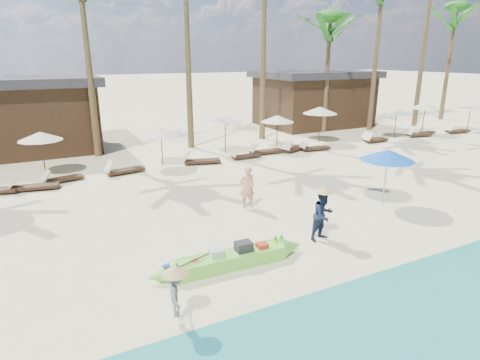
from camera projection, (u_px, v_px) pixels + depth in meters
name	position (u px, v px, depth m)	size (l,w,h in m)	color
ground	(286.00, 244.00, 12.11)	(240.00, 240.00, 0.00)	beige
wet_sand_strip	(425.00, 346.00, 7.85)	(240.00, 4.50, 0.01)	tan
green_canoe	(230.00, 259.00, 10.78)	(5.00, 0.76, 0.64)	#72D741
tourist	(247.00, 187.00, 14.82)	(0.58, 0.38, 1.59)	tan
vendor_green	(323.00, 215.00, 12.21)	(0.78, 0.61, 1.60)	#15203B
vendor_yellow	(176.00, 293.00, 8.36)	(0.67, 0.39, 1.04)	gray
blue_umbrella	(388.00, 155.00, 14.77)	(2.00, 2.00, 2.15)	#99999E
resort_parasol_4	(40.00, 136.00, 18.65)	(2.01, 2.01, 2.07)	#362516
lounger_4_left	(32.00, 186.00, 16.89)	(1.96, 0.89, 0.64)	#362516
lounger_4_right	(61.00, 178.00, 17.98)	(1.82, 0.91, 0.59)	#362516
resort_parasol_5	(161.00, 132.00, 20.28)	(1.89, 1.89, 1.95)	#362516
lounger_5_left	(123.00, 170.00, 19.25)	(1.95, 0.85, 0.64)	#362516
resort_parasol_6	(225.00, 119.00, 22.75)	(2.16, 2.16, 2.23)	#362516
lounger_6_left	(199.00, 160.00, 20.99)	(2.07, 1.07, 0.67)	#362516
lounger_6_right	(244.00, 155.00, 22.10)	(1.72, 0.59, 0.58)	#362516
resort_parasol_7	(277.00, 119.00, 23.82)	(2.01, 2.01, 2.07)	#362516
lounger_7_left	(264.00, 151.00, 23.08)	(2.01, 0.73, 0.67)	#362516
lounger_7_right	(293.00, 148.00, 23.79)	(2.03, 1.22, 0.66)	#362516
resort_parasol_8	(320.00, 110.00, 25.80)	(2.25, 2.25, 2.32)	#362516
lounger_8_left	(314.00, 147.00, 23.98)	(1.91, 0.80, 0.63)	#362516
resort_parasol_9	(397.00, 111.00, 27.15)	(2.01, 2.01, 2.07)	#362516
lounger_9_left	(373.00, 138.00, 26.76)	(1.70, 0.88, 0.55)	#362516
lounger_9_right	(375.00, 139.00, 26.28)	(1.78, 0.57, 0.60)	#362516
resort_parasol_10	(425.00, 106.00, 28.89)	(2.17, 2.17, 2.24)	#362516
lounger_10_left	(418.00, 134.00, 28.06)	(1.90, 0.87, 0.62)	#362516
lounger_10_right	(423.00, 132.00, 28.75)	(1.80, 0.66, 0.60)	#362516
resort_parasol_11	(471.00, 105.00, 29.87)	(2.08, 2.08, 2.15)	#362516
lounger_11_left	(457.00, 130.00, 29.40)	(2.00, 0.86, 0.66)	#362516
palm_6	(330.00, 32.00, 27.94)	(2.08, 2.08, 8.51)	brown
palm_7	(381.00, 3.00, 28.26)	(2.08, 2.08, 11.08)	brown
palm_9	(455.00, 23.00, 33.66)	(2.08, 2.08, 9.82)	brown
pavilion_west	(1.00, 115.00, 22.91)	(10.80, 6.60, 4.30)	#362516
pavilion_east	(313.00, 98.00, 32.42)	(8.80, 6.60, 4.30)	#362516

